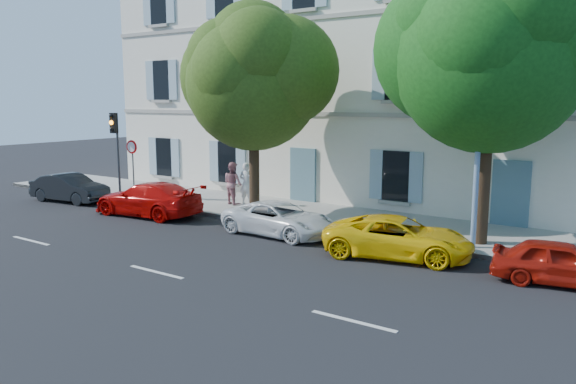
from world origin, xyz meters
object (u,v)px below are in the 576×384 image
Objects in this scene: car_yellow_supercar at (398,237)px; pedestrian_b at (233,183)px; tree_right at (490,58)px; road_sign at (132,156)px; car_white_coupe at (279,219)px; traffic_light at (115,137)px; car_dark_sedan at (70,188)px; street_lamp at (479,93)px; car_red_coupe at (148,199)px; car_red_hatchback at (561,263)px; pedestrian_a at (246,184)px; tree_left at (253,84)px.

pedestrian_b reaches higher than car_yellow_supercar.
road_sign is (-15.42, -0.71, -3.78)m from tree_right.
traffic_light is (-9.85, 1.10, 2.38)m from car_white_coupe.
tree_right is at bearing -168.92° from pedestrian_b.
car_white_coupe is 1.54× the size of road_sign.
car_dark_sedan is 0.47× the size of street_lamp.
tree_right is 2.29× the size of traffic_light.
car_red_coupe is 15.08m from car_red_hatchback.
pedestrian_a reaches higher than car_dark_sedan.
car_white_coupe is 5.06m from pedestrian_a.
car_dark_sedan is 0.89× the size of car_yellow_supercar.
tree_right is 4.88× the size of pedestrian_a.
tree_right is at bearing 89.37° from street_lamp.
tree_left is at bearing 70.57° from car_red_hatchback.
road_sign reaches higher than pedestrian_b.
tree_left reaches higher than car_dark_sedan.
car_white_coupe is at bearing 73.98° from car_yellow_supercar.
car_red_hatchback is (8.89, -0.26, 0.00)m from car_white_coupe.
pedestrian_b is at bearing 16.74° from road_sign.
car_white_coupe is at bearing -96.28° from car_dark_sedan.
car_yellow_supercar is 13.95m from road_sign.
tree_right is at bearing 4.00° from traffic_light.
traffic_light is at bearing 71.93° from car_yellow_supercar.
road_sign reaches higher than car_yellow_supercar.
car_white_coupe is at bearing 88.17° from car_red_coupe.
road_sign is at bearing -59.66° from car_dark_sedan.
car_yellow_supercar is at bearing 175.38° from pedestrian_b.
pedestrian_b is at bearing 66.48° from car_red_hatchback.
car_yellow_supercar is at bearing -91.62° from car_white_coupe.
street_lamp reaches higher than pedestrian_b.
car_red_coupe is 10.70m from car_yellow_supercar.
tree_left is at bearing 62.23° from car_yellow_supercar.
road_sign reaches higher than car_red_hatchback.
car_dark_sedan is 7.69m from pedestrian_b.
pedestrian_a is (-10.10, 0.91, -4.78)m from tree_right.
car_yellow_supercar is 2.38× the size of pedestrian_a.
car_yellow_supercar is at bearing 148.21° from pedestrian_a.
pedestrian_b is at bearing -73.03° from car_dark_sedan.
tree_right is 16.31m from traffic_light.
tree_right is (12.35, 2.57, 5.16)m from car_red_coupe.
car_dark_sedan is 0.83× the size of car_red_coupe.
car_dark_sedan reaches higher than car_red_hatchback.
car_red_hatchback is 13.81m from pedestrian_b.
traffic_light is 5.94m from pedestrian_b.
street_lamp is (-0.01, -0.82, -1.04)m from tree_right.
tree_left is at bearing 111.19° from car_red_coupe.
car_dark_sedan is 18.23m from street_lamp.
car_red_hatchback is at bearing -5.57° from road_sign.
street_lamp reaches higher than car_yellow_supercar.
tree_right is at bearing 4.39° from tree_left.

